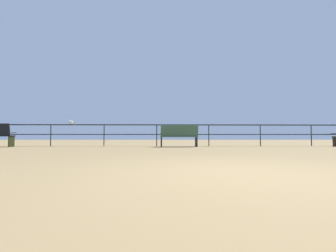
# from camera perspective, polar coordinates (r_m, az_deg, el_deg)

# --- Properties ---
(ground_plane) EXTENTS (60.00, 60.00, 0.00)m
(ground_plane) POSITION_cam_1_polar(r_m,az_deg,el_deg) (3.28, 16.70, -10.31)
(ground_plane) COLOR olive
(pier_railing) EXTENTS (22.17, 0.05, 1.02)m
(pier_railing) POSITION_cam_1_polar(r_m,az_deg,el_deg) (11.77, 3.40, -0.88)
(pier_railing) COLOR black
(pier_railing) RESTS_ON ground_plane
(bench_near_left) EXTENTS (1.67, 0.70, 0.94)m
(bench_near_left) POSITION_cam_1_polar(r_m,az_deg,el_deg) (10.98, 2.57, -2.03)
(bench_near_left) COLOR #375640
(bench_near_left) RESTS_ON ground_plane
(seagull_on_rail) EXTENTS (0.38, 0.32, 0.21)m
(seagull_on_rail) POSITION_cam_1_polar(r_m,az_deg,el_deg) (12.49, -21.26, 0.80)
(seagull_on_rail) COLOR silver
(seagull_on_rail) RESTS_ON pier_railing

